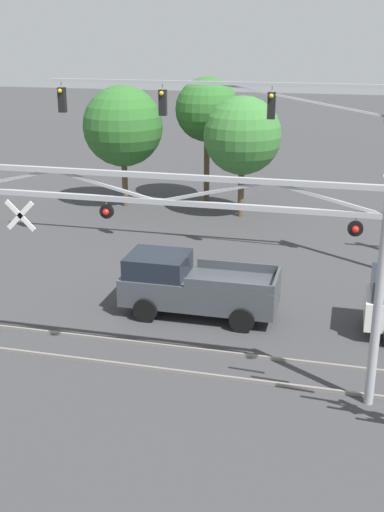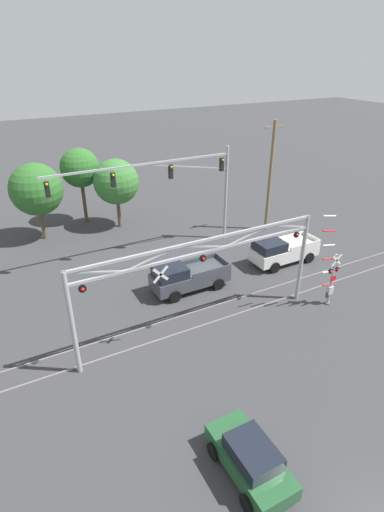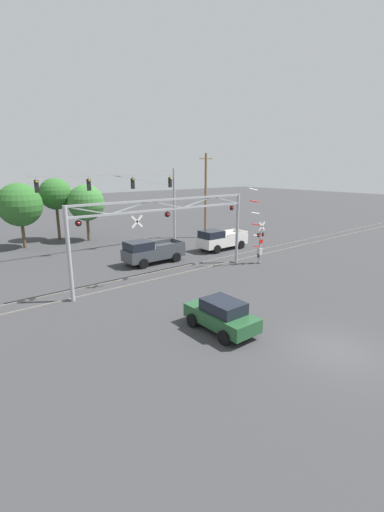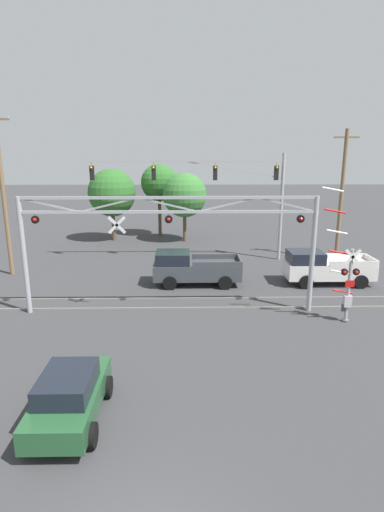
# 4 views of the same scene
# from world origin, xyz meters

# --- Properties ---
(ground_plane) EXTENTS (200.00, 200.00, 0.00)m
(ground_plane) POSITION_xyz_m (0.00, 0.00, 0.00)
(ground_plane) COLOR #38383A
(rail_track_near) EXTENTS (80.00, 0.08, 0.10)m
(rail_track_near) POSITION_xyz_m (0.00, 13.57, 0.05)
(rail_track_near) COLOR gray
(rail_track_near) RESTS_ON ground_plane
(rail_track_far) EXTENTS (80.00, 0.08, 0.10)m
(rail_track_far) POSITION_xyz_m (0.00, 15.01, 0.05)
(rail_track_far) COLOR gray
(rail_track_far) RESTS_ON ground_plane
(crossing_gantry) EXTENTS (14.58, 0.28, 5.90)m
(crossing_gantry) POSITION_xyz_m (-0.02, 13.29, 4.20)
(crossing_gantry) COLOR #9EA0A5
(crossing_gantry) RESTS_ON ground_plane
(crossing_signal_mast) EXTENTS (2.09, 0.35, 6.47)m
(crossing_signal_mast) POSITION_xyz_m (8.40, 11.86, 2.03)
(crossing_signal_mast) COLOR #9EA0A5
(crossing_signal_mast) RESTS_ON ground_plane
(traffic_signal_span) EXTENTS (14.51, 0.39, 7.94)m
(traffic_signal_span) POSITION_xyz_m (3.82, 23.60, 5.71)
(traffic_signal_span) COLOR #9EA0A5
(traffic_signal_span) RESTS_ON ground_plane
(pickup_truck_lead) EXTENTS (5.33, 2.28, 2.07)m
(pickup_truck_lead) POSITION_xyz_m (1.26, 17.69, 1.04)
(pickup_truck_lead) COLOR #3D4247
(pickup_truck_lead) RESTS_ON ground_plane
(pickup_truck_following) EXTENTS (5.34, 2.28, 2.07)m
(pickup_truck_following) POSITION_xyz_m (9.42, 17.72, 1.04)
(pickup_truck_following) COLOR silver
(pickup_truck_following) RESTS_ON ground_plane
(sedan_waiting) EXTENTS (2.01, 3.95, 1.65)m
(sedan_waiting) POSITION_xyz_m (-2.69, 4.68, 0.84)
(sedan_waiting) COLOR #23512D
(sedan_waiting) RESTS_ON ground_plane
(utility_pole_right) EXTENTS (1.80, 0.28, 9.61)m
(utility_pole_right) POSITION_xyz_m (12.35, 23.48, 4.95)
(utility_pole_right) COLOR brown
(utility_pole_right) RESTS_ON ground_plane
(background_tree_beyond_span) EXTENTS (4.33, 4.33, 6.58)m
(background_tree_beyond_span) POSITION_xyz_m (-5.86, 30.81, 4.41)
(background_tree_beyond_span) COLOR brown
(background_tree_beyond_span) RESTS_ON ground_plane
(background_tree_far_left_verge) EXTENTS (3.99, 3.99, 6.25)m
(background_tree_far_left_verge) POSITION_xyz_m (0.76, 30.26, 4.24)
(background_tree_far_left_verge) COLOR brown
(background_tree_far_left_verge) RESTS_ON ground_plane
(background_tree_far_right_verge) EXTENTS (3.50, 3.50, 6.94)m
(background_tree_far_right_verge) POSITION_xyz_m (-1.67, 32.86, 5.16)
(background_tree_far_right_verge) COLOR brown
(background_tree_far_right_verge) RESTS_ON ground_plane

